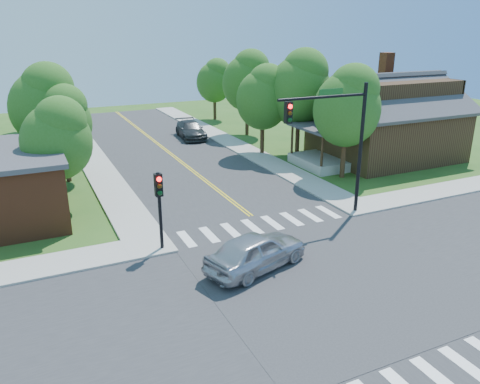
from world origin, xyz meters
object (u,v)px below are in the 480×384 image
signal_pole_nw (159,197)px  house_ne (386,116)px  car_dgrey (191,130)px  signal_mast_ne (336,130)px  car_silver (256,252)px

signal_pole_nw → house_ne: house_ne is taller
signal_pole_nw → house_ne: bearing=22.7°
car_dgrey → signal_mast_ne: bearing=-82.9°
car_dgrey → house_ne: bearing=-42.5°
signal_mast_ne → car_silver: size_ratio=1.39×
car_dgrey → car_silver: bearing=-97.3°
signal_mast_ne → car_silver: 8.29m
house_ne → car_dgrey: size_ratio=2.38×
car_silver → signal_pole_nw: bearing=24.6°
house_ne → car_silver: (-17.56, -12.11, -2.51)m
house_ne → car_silver: 21.48m
signal_mast_ne → car_dgrey: size_ratio=1.31×
signal_pole_nw → car_silver: size_ratio=0.73×
signal_mast_ne → signal_pole_nw: bearing=-179.9°
house_ne → car_dgrey: (-11.61, 13.11, -2.56)m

